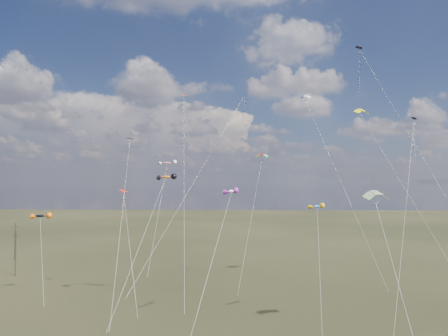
{
  "coord_description": "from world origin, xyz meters",
  "views": [
    {
      "loc": [
        1.72,
        -41.31,
        16.93
      ],
      "look_at": [
        0.0,
        18.0,
        19.0
      ],
      "focal_mm": 32.0,
      "sensor_mm": 36.0,
      "label": 1
    }
  ],
  "objects_px": {
    "utility_pole_far": "(15,241)",
    "parafoil_yellow": "(362,111)",
    "novelty_black_orange": "(40,216)",
    "utility_pole_near": "(16,253)",
    "diamond_black_high": "(366,80)"
  },
  "relations": [
    {
      "from": "parafoil_yellow",
      "to": "utility_pole_near",
      "type": "bearing_deg",
      "value": 174.57
    },
    {
      "from": "utility_pole_far",
      "to": "diamond_black_high",
      "type": "height_order",
      "value": "diamond_black_high"
    },
    {
      "from": "novelty_black_orange",
      "to": "parafoil_yellow",
      "type": "bearing_deg",
      "value": 7.54
    },
    {
      "from": "diamond_black_high",
      "to": "utility_pole_far",
      "type": "bearing_deg",
      "value": 157.43
    },
    {
      "from": "utility_pole_far",
      "to": "parafoil_yellow",
      "type": "height_order",
      "value": "parafoil_yellow"
    },
    {
      "from": "utility_pole_near",
      "to": "novelty_black_orange",
      "type": "distance_m",
      "value": 17.97
    },
    {
      "from": "utility_pole_near",
      "to": "diamond_black_high",
      "type": "height_order",
      "value": "diamond_black_high"
    },
    {
      "from": "utility_pole_near",
      "to": "novelty_black_orange",
      "type": "height_order",
      "value": "novelty_black_orange"
    },
    {
      "from": "utility_pole_near",
      "to": "novelty_black_orange",
      "type": "xyz_separation_m",
      "value": [
        10.5,
        -12.36,
        7.74
      ]
    },
    {
      "from": "utility_pole_far",
      "to": "parafoil_yellow",
      "type": "relative_size",
      "value": 0.27
    },
    {
      "from": "novelty_black_orange",
      "to": "diamond_black_high",
      "type": "bearing_deg",
      "value": -1.59
    },
    {
      "from": "utility_pole_far",
      "to": "diamond_black_high",
      "type": "distance_m",
      "value": 77.23
    },
    {
      "from": "utility_pole_near",
      "to": "parafoil_yellow",
      "type": "bearing_deg",
      "value": -5.43
    },
    {
      "from": "utility_pole_near",
      "to": "parafoil_yellow",
      "type": "relative_size",
      "value": 0.27
    },
    {
      "from": "utility_pole_near",
      "to": "diamond_black_high",
      "type": "distance_m",
      "value": 66.21
    }
  ]
}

